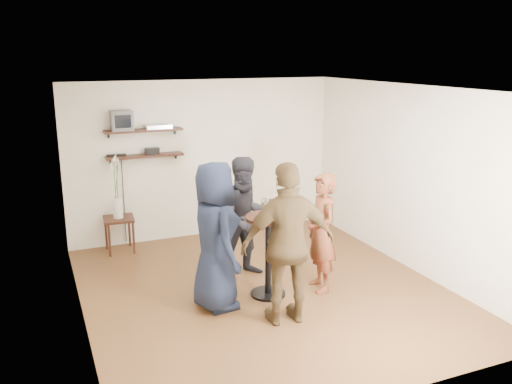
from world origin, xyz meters
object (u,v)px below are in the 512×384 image
Objects in this scene: crt_monitor at (121,120)px; person_brown at (288,244)px; side_table at (119,223)px; person_plaid at (322,232)px; radio at (152,151)px; person_dark at (246,217)px; dvd_deck at (158,126)px; drinks_table at (268,245)px; person_navy at (215,236)px.

crt_monitor is 0.17× the size of person_brown.
person_brown is (1.25, -3.24, -1.08)m from crt_monitor.
side_table is 3.29m from person_plaid.
person_dark is (0.87, -1.81, -0.68)m from radio.
crt_monitor is 1.58m from side_table.
side_table is at bearing -130.78° from person_plaid.
dvd_deck is 3.44m from person_brown.
radio is (-0.11, 0.00, -0.38)m from dvd_deck.
person_brown reaches higher than side_table.
person_plaid is 0.83× the size of person_brown.
person_navy is at bearing -176.73° from drinks_table.
person_dark is 1.03m from person_navy.
dvd_deck is at bearing 106.82° from drinks_table.
person_navy reaches higher than radio.
person_dark is 0.89× the size of person_brown.
crt_monitor is 0.21× the size of person_plaid.
dvd_deck is 1.82× the size of radio.
person_brown is (0.69, -3.24, -0.96)m from dvd_deck.
crt_monitor reaches higher than person_dark.
dvd_deck is at bearing -72.09° from person_brown.
person_dark is 1.43m from person_brown.
person_plaid is at bearing -52.14° from crt_monitor.
dvd_deck is at bearing -2.17° from person_navy.
radio is at bearing 114.83° from person_dark.
crt_monitor is at bearing -134.97° from person_plaid.
radio is 3.38m from person_brown.
person_plaid is at bearing -60.60° from dvd_deck.
person_dark is (-0.72, 0.80, 0.06)m from person_plaid.
radio is 2.80m from drinks_table.
side_table is (-0.72, -0.18, -1.44)m from dvd_deck.
person_dark is at bearing -47.82° from side_table.
person_navy is 0.96× the size of person_brown.
drinks_table is 0.75m from person_navy.
radio is at bearing 16.55° from side_table.
person_navy reaches higher than person_dark.
crt_monitor reaches higher than person_brown.
side_table is 0.30× the size of person_navy.
side_table is 3.40m from person_brown.
person_navy reaches higher than drinks_table.
person_brown is at bearing -44.35° from person_plaid.
side_table is 2.23m from person_dark.
person_plaid is at bearing -58.75° from radio.
dvd_deck is 2.75m from person_navy.
dvd_deck is 3.20m from person_plaid.
person_navy is at bearing -86.36° from radio.
person_brown is at bearing -68.88° from crt_monitor.
person_navy is (-0.71, -0.04, 0.22)m from drinks_table.
crt_monitor is 3.15m from drinks_table.
person_navy is at bearing -133.75° from person_dark.
drinks_table is (1.32, -2.52, -1.34)m from crt_monitor.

